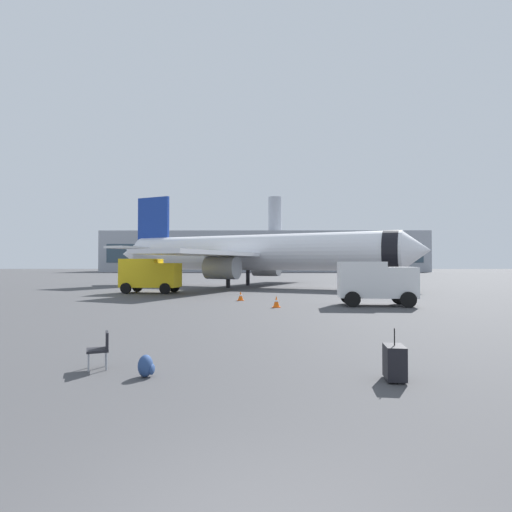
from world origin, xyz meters
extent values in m
cylinder|color=white|center=(-0.37, 40.81, 3.70)|extent=(28.99, 15.55, 3.80)
cone|color=white|center=(14.46, 34.29, 3.70)|extent=(3.65, 4.27, 3.61)
cone|color=white|center=(-15.57, 47.49, 3.70)|extent=(4.31, 4.42, 3.42)
cylinder|color=black|center=(12.44, 35.18, 3.70)|extent=(2.84, 4.11, 3.88)
cube|color=white|center=(1.93, 48.54, 3.40)|extent=(10.83, 16.58, 0.36)
cube|color=white|center=(-4.51, 33.89, 3.40)|extent=(10.83, 16.58, 0.36)
cylinder|color=gray|center=(0.93, 46.25, 2.10)|extent=(3.81, 3.30, 2.20)
cylinder|color=gray|center=(-3.50, 36.18, 2.10)|extent=(3.81, 3.30, 2.20)
cube|color=#193899|center=(-12.73, 46.25, 7.30)|extent=(4.17, 2.10, 6.40)
cube|color=white|center=(-11.90, 49.38, 4.30)|extent=(4.79, 6.54, 0.24)
cube|color=white|center=(-14.48, 43.52, 4.30)|extent=(4.79, 6.54, 0.24)
cylinder|color=black|center=(10.61, 35.98, 0.90)|extent=(0.36, 0.36, 1.80)
cylinder|color=black|center=(-1.24, 43.82, 0.90)|extent=(0.44, 0.44, 1.80)
cylinder|color=black|center=(-3.17, 39.42, 0.90)|extent=(0.44, 0.44, 1.80)
cube|color=yellow|center=(-7.59, 31.30, 1.52)|extent=(1.94, 2.39, 2.04)
cube|color=#1E232D|center=(-6.88, 31.21, 2.00)|extent=(0.33, 1.97, 0.84)
cube|color=yellow|center=(-9.97, 31.60, 1.70)|extent=(3.37, 2.57, 2.40)
cylinder|color=black|center=(-7.33, 32.43, 0.45)|extent=(0.92, 0.33, 0.90)
cylinder|color=black|center=(-7.62, 30.14, 0.45)|extent=(0.92, 0.33, 0.90)
cylinder|color=black|center=(-10.66, 32.84, 0.45)|extent=(0.92, 0.33, 0.90)
cylinder|color=black|center=(-10.95, 30.56, 0.45)|extent=(0.92, 0.33, 0.90)
cube|color=white|center=(8.31, 20.84, 1.39)|extent=(1.93, 2.15, 1.78)
cube|color=#1E232D|center=(9.06, 20.78, 1.81)|extent=(0.24, 1.80, 0.74)
cube|color=white|center=(6.12, 21.04, 1.55)|extent=(2.80, 2.22, 2.10)
cylinder|color=black|center=(8.62, 21.87, 0.45)|extent=(0.92, 0.30, 0.90)
cylinder|color=black|center=(8.44, 19.78, 0.45)|extent=(0.92, 0.30, 0.90)
cylinder|color=black|center=(5.56, 22.14, 0.45)|extent=(0.92, 0.30, 0.90)
cylinder|color=black|center=(5.37, 20.05, 0.45)|extent=(0.92, 0.30, 0.90)
cube|color=#F2590C|center=(1.04, 19.94, 0.02)|extent=(0.44, 0.44, 0.04)
cone|color=#F2590C|center=(1.04, 19.94, 0.35)|extent=(0.36, 0.36, 0.61)
cylinder|color=white|center=(1.04, 19.94, 0.38)|extent=(0.23, 0.23, 0.10)
cube|color=#F2590C|center=(-1.18, 24.34, 0.02)|extent=(0.44, 0.44, 0.04)
cone|color=#F2590C|center=(-1.18, 24.34, 0.33)|extent=(0.36, 0.36, 0.58)
cylinder|color=white|center=(-1.18, 24.34, 0.36)|extent=(0.23, 0.23, 0.10)
cube|color=black|center=(2.93, 5.26, 0.39)|extent=(0.47, 0.68, 0.70)
cylinder|color=black|center=(2.93, 5.26, 0.92)|extent=(0.02, 0.02, 0.36)
cylinder|color=black|center=(2.96, 5.48, 0.04)|extent=(0.08, 0.04, 0.08)
cylinder|color=black|center=(2.91, 5.03, 0.04)|extent=(0.08, 0.04, 0.08)
ellipsoid|color=navy|center=(-2.41, 5.50, 0.24)|extent=(0.32, 0.40, 0.48)
ellipsoid|color=navy|center=(-2.27, 5.50, 0.17)|extent=(0.12, 0.28, 0.24)
cube|color=black|center=(-3.73, 6.17, 0.44)|extent=(0.63, 0.63, 0.06)
cube|color=black|center=(-3.53, 6.25, 0.66)|extent=(0.23, 0.46, 0.40)
cylinder|color=#999EA5|center=(-3.83, 5.92, 0.22)|extent=(0.04, 0.04, 0.44)
cylinder|color=#999EA5|center=(-3.98, 6.28, 0.22)|extent=(0.04, 0.04, 0.44)
cylinder|color=#999EA5|center=(-3.47, 6.07, 0.22)|extent=(0.04, 0.04, 0.44)
cylinder|color=#999EA5|center=(-3.62, 6.42, 0.22)|extent=(0.04, 0.04, 0.44)
cube|color=#9EA3AD|center=(1.66, 133.32, 6.30)|extent=(100.84, 23.77, 12.61)
cube|color=#334756|center=(1.66, 121.38, 5.67)|extent=(95.80, 0.10, 5.67)
cylinder|color=#9EA3AD|center=(5.28, 133.32, 18.61)|extent=(4.40, 4.40, 12.00)
camera|label=1|loc=(0.07, -3.54, 2.46)|focal=29.07mm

